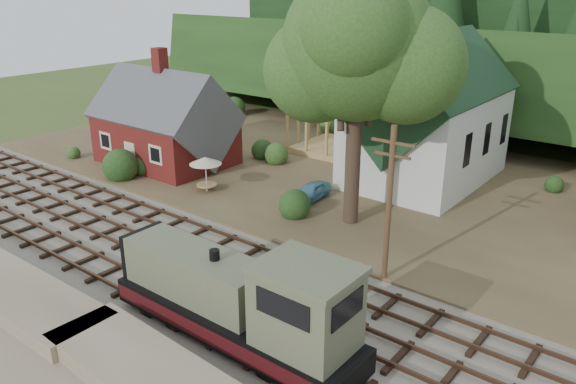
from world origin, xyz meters
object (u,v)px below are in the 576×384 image
Objects in this scene: locomotive at (241,304)px; car_green at (121,141)px; car_blue at (312,191)px; patio_set at (205,162)px.

locomotive is 3.35× the size of car_green.
car_blue is (-7.06, 14.52, -1.18)m from locomotive.
locomotive is 17.77m from patio_set.
car_green is 14.31m from patio_set.
patio_set is at bearing 140.58° from locomotive.
car_green is (-20.56, -0.18, -0.01)m from car_blue.
car_blue is at bearing -83.84° from car_green.
car_green is at bearing 167.58° from patio_set.
car_blue is 7.57m from patio_set.
locomotive reaches higher than car_green.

